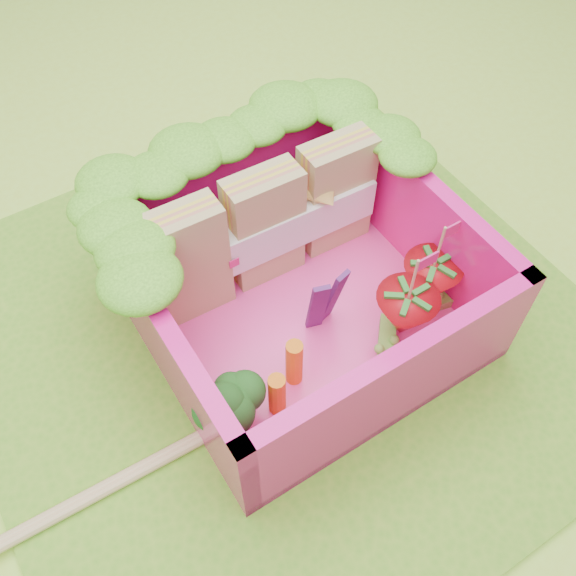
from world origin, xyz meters
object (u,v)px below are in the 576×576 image
(bento_box, at_px, (299,279))
(strawberry_left, at_px, (404,315))
(strawberry_right, at_px, (429,283))
(chopsticks, at_px, (116,483))
(sandwich_stack, at_px, (266,227))
(broccoli, at_px, (231,403))

(bento_box, xyz_separation_m, strawberry_left, (0.30, -0.34, -0.09))
(strawberry_right, bearing_deg, chopsticks, -179.36)
(sandwich_stack, relative_size, chopsticks, 0.48)
(sandwich_stack, height_order, broccoli, sandwich_stack)
(chopsticks, bearing_deg, broccoli, -5.06)
(sandwich_stack, xyz_separation_m, broccoli, (-0.52, -0.60, -0.10))
(strawberry_left, height_order, strawberry_right, strawberry_left)
(chopsticks, bearing_deg, sandwich_stack, 28.89)
(bento_box, xyz_separation_m, strawberry_right, (0.50, -0.26, -0.09))
(broccoli, bearing_deg, bento_box, 32.34)
(sandwich_stack, xyz_separation_m, strawberry_right, (0.49, -0.54, -0.15))
(strawberry_right, relative_size, chopsticks, 0.22)
(strawberry_left, distance_m, chopsticks, 1.32)
(bento_box, distance_m, sandwich_stack, 0.28)
(sandwich_stack, distance_m, strawberry_right, 0.75)
(bento_box, xyz_separation_m, chopsticks, (-1.00, -0.28, -0.25))
(bento_box, bearing_deg, sandwich_stack, 88.76)
(bento_box, distance_m, broccoli, 0.61)
(broccoli, height_order, strawberry_left, strawberry_left)
(strawberry_left, distance_m, strawberry_right, 0.21)
(sandwich_stack, relative_size, strawberry_left, 2.13)
(strawberry_right, xyz_separation_m, chopsticks, (-1.50, -0.02, -0.16))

